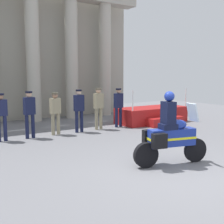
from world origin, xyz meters
name	(u,v)px	position (x,y,z in m)	size (l,w,h in m)	color
ground_plane	(177,173)	(0.00, 0.00, 0.00)	(28.00, 28.00, 0.00)	slate
colonnade_backdrop	(29,47)	(-0.22, 9.87, 3.67)	(11.91, 1.52, 6.87)	#A49F91
reviewing_stand	(153,115)	(4.34, 5.77, 0.36)	(3.44, 1.94, 1.64)	#A51919
officer_in_row_1	(1,113)	(-2.63, 5.71, 0.99)	(0.41, 0.27, 1.67)	#191E42
officer_in_row_2	(29,111)	(-1.66, 5.65, 1.01)	(0.41, 0.27, 1.71)	#141938
officer_in_row_3	(55,110)	(-0.64, 5.71, 0.96)	(0.41, 0.27, 1.62)	gray
officer_in_row_4	(79,107)	(0.34, 5.66, 1.01)	(0.41, 0.27, 1.71)	#141938
officer_in_row_5	(99,105)	(1.30, 5.74, 1.03)	(0.41, 0.27, 1.74)	gray
officer_in_row_6	(119,104)	(2.32, 5.74, 1.00)	(0.41, 0.27, 1.70)	#141938
motorcycle_with_rider	(169,135)	(0.31, 0.58, 0.79)	(2.06, 0.86, 1.90)	black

